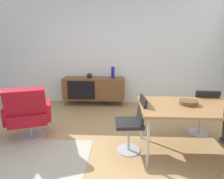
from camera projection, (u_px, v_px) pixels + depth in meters
The scene contains 10 objects.
ground_plane at pixel (89, 153), 2.79m from camera, with size 8.32×8.32×0.00m, color tan.
wall_back at pixel (104, 51), 4.96m from camera, with size 6.80×0.12×2.80m, color white.
sideboard at pixel (94, 88), 4.92m from camera, with size 1.60×0.45×0.72m.
vase_cobalt at pixel (89, 76), 4.84m from camera, with size 0.15×0.15×0.12m.
vase_sculptural_dark at pixel (113, 72), 4.79m from camera, with size 0.09×0.09×0.29m.
dining_table at pixel (196, 108), 2.66m from camera, with size 1.60×0.90×0.74m.
wooden_bowl_on_table at pixel (188, 102), 2.69m from camera, with size 0.26×0.26×0.06m, color brown.
dining_chair_near_window at pixel (133, 122), 2.76m from camera, with size 0.45×0.43×0.86m.
dining_chair_back_right at pixel (202, 110), 3.24m from camera, with size 0.42×0.44×0.86m.
lounge_chair_red at pixel (28, 113), 3.13m from camera, with size 0.85×0.82×0.95m.
Camera 1 is at (0.47, -2.45, 1.61)m, focal length 29.87 mm.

